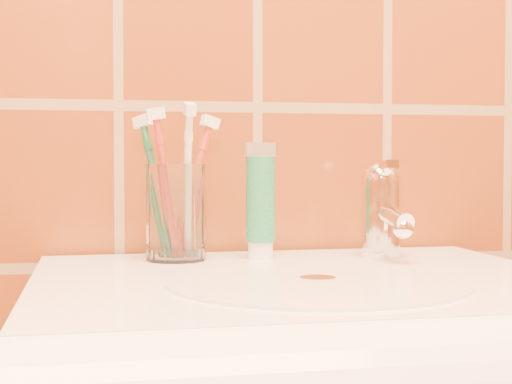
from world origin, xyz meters
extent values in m
cube|color=white|center=(0.00, 0.96, 0.77)|extent=(0.56, 0.46, 0.16)
cylinder|color=silver|center=(0.00, 0.91, 0.85)|extent=(0.30, 0.30, 0.00)
cylinder|color=white|center=(0.00, 0.91, 0.85)|extent=(0.04, 0.04, 0.00)
cylinder|color=white|center=(-0.12, 1.11, 0.91)|extent=(0.09, 0.09, 0.12)
cylinder|color=white|center=(-0.02, 1.11, 0.86)|extent=(0.03, 0.03, 0.02)
cylinder|color=#1A7145|center=(-0.02, 1.11, 0.92)|extent=(0.04, 0.04, 0.10)
cube|color=beige|center=(-0.02, 1.11, 0.98)|extent=(0.04, 0.00, 0.02)
cylinder|color=white|center=(0.14, 1.09, 0.90)|extent=(0.05, 0.05, 0.09)
sphere|color=white|center=(0.14, 1.09, 0.94)|extent=(0.05, 0.05, 0.05)
cylinder|color=white|center=(0.14, 1.06, 0.91)|extent=(0.02, 0.09, 0.03)
cube|color=white|center=(0.14, 1.08, 0.96)|extent=(0.02, 0.06, 0.01)
camera|label=1|loc=(-0.21, 0.17, 0.97)|focal=55.00mm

